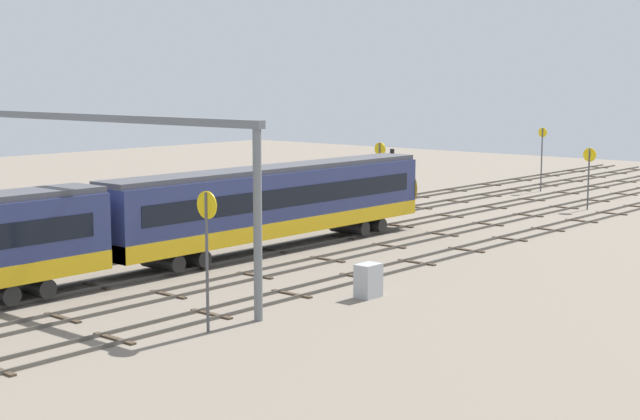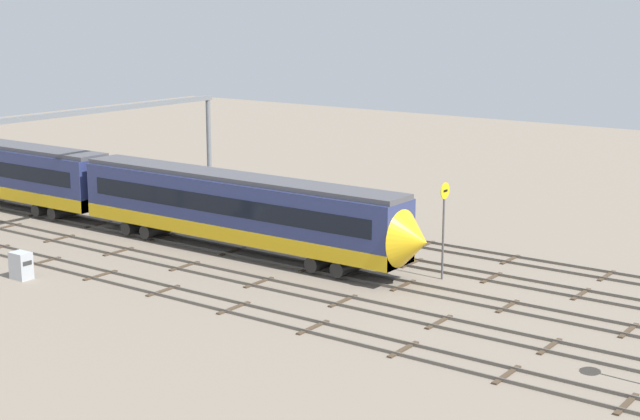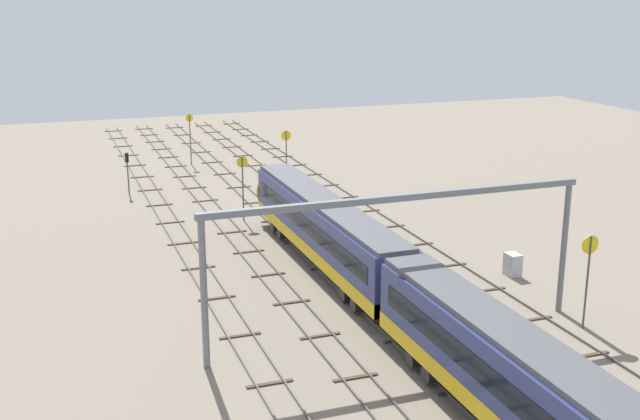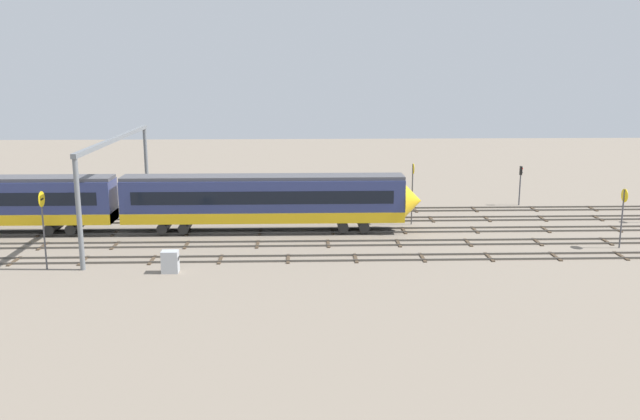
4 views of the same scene
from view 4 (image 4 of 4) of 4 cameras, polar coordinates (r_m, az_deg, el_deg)
The scene contains 12 objects.
ground_plane at distance 59.40m, azimuth -5.00°, elevation -1.84°, with size 147.31×147.31×0.00m, color gray.
track_near_foreground at distance 51.20m, azimuth -5.51°, elevation -4.07°, with size 131.31×2.40×0.16m.
track_second_near at distance 55.28m, azimuth -5.24°, elevation -2.84°, with size 131.31×2.40×0.16m.
track_with_train at distance 59.39m, azimuth -5.00°, elevation -1.77°, with size 131.31×2.40×0.16m.
track_second_far at distance 63.51m, azimuth -4.80°, elevation -0.85°, with size 131.31×2.40×0.16m.
track_far_background at distance 67.65m, azimuth -4.62°, elevation -0.04°, with size 131.31×2.40×0.16m.
overhead_gantry at distance 60.24m, azimuth -16.59°, elevation 4.16°, with size 0.40×22.29×8.29m.
speed_sign_near_foreground at distance 51.50m, azimuth -22.14°, elevation -0.57°, with size 0.14×1.10×5.63m.
speed_sign_far_trackside at distance 58.43m, azimuth 23.99°, elevation 0.14°, with size 0.14×1.06×4.76m.
speed_sign_distant_end at distance 61.83m, azimuth 7.74°, elevation 2.07°, with size 0.14×0.94×5.56m.
signal_light_trackside_approach at distance 72.75m, azimuth 16.40°, elevation 2.46°, with size 0.31×0.32×4.05m.
relay_cabinet at distance 48.83m, azimuth -12.40°, elevation -4.24°, with size 1.18×0.84×1.56m.
Camera 4 is at (3.35, -57.54, 14.37)m, focal length 38.32 mm.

